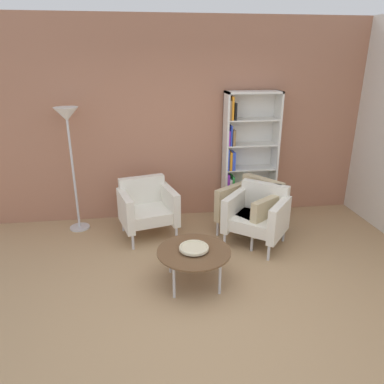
# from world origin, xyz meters

# --- Properties ---
(ground_plane) EXTENTS (8.32, 8.32, 0.00)m
(ground_plane) POSITION_xyz_m (0.00, 0.00, 0.00)
(ground_plane) COLOR tan
(brick_back_panel) EXTENTS (6.40, 0.12, 2.90)m
(brick_back_panel) POSITION_xyz_m (0.00, 2.46, 1.45)
(brick_back_panel) COLOR #A87056
(brick_back_panel) RESTS_ON ground_plane
(bookshelf_tall) EXTENTS (0.80, 0.30, 1.90)m
(bookshelf_tall) POSITION_xyz_m (0.99, 2.25, 0.94)
(bookshelf_tall) COLOR silver
(bookshelf_tall) RESTS_ON ground_plane
(coffee_table_low) EXTENTS (0.80, 0.80, 0.40)m
(coffee_table_low) POSITION_xyz_m (-0.04, 0.51, 0.37)
(coffee_table_low) COLOR brown
(coffee_table_low) RESTS_ON ground_plane
(decorative_bowl) EXTENTS (0.32, 0.32, 0.05)m
(decorative_bowl) POSITION_xyz_m (-0.04, 0.51, 0.43)
(decorative_bowl) COLOR beige
(decorative_bowl) RESTS_ON coffee_table_low
(armchair_near_window) EXTENTS (0.85, 0.81, 0.78)m
(armchair_near_window) POSITION_xyz_m (-0.52, 1.77, 0.41)
(armchair_near_window) COLOR white
(armchair_near_window) RESTS_ON ground_plane
(armchair_by_bookshelf) EXTENTS (0.95, 0.94, 0.78)m
(armchair_by_bookshelf) POSITION_xyz_m (0.92, 1.31, 0.41)
(armchair_by_bookshelf) COLOR white
(armchair_by_bookshelf) RESTS_ON ground_plane
(armchair_corner_red) EXTENTS (0.93, 0.95, 0.78)m
(armchair_corner_red) POSITION_xyz_m (0.91, 1.55, 0.41)
(armchair_corner_red) COLOR #C6B289
(armchair_corner_red) RESTS_ON ground_plane
(floor_lamp_torchiere) EXTENTS (0.32, 0.32, 1.74)m
(floor_lamp_torchiere) POSITION_xyz_m (-1.50, 2.09, 1.45)
(floor_lamp_torchiere) COLOR silver
(floor_lamp_torchiere) RESTS_ON ground_plane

